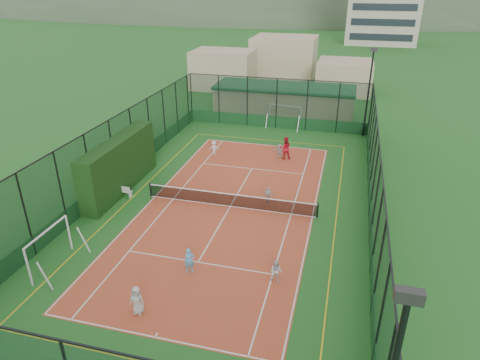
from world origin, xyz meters
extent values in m
plane|color=#226422|center=(0.00, 0.00, 0.00)|extent=(300.00, 300.00, 0.00)
cube|color=#BE432A|center=(0.00, 0.00, 0.01)|extent=(11.17, 23.97, 0.01)
cube|color=black|center=(-8.30, 0.56, 1.90)|extent=(1.30, 8.68, 3.80)
imported|color=silver|center=(-1.36, -10.72, 0.74)|extent=(0.71, 0.47, 1.46)
imported|color=#53AFEC|center=(-0.14, -7.28, 0.71)|extent=(0.61, 0.53, 1.40)
imported|color=silver|center=(4.36, -6.95, 0.64)|extent=(0.67, 0.55, 1.26)
imported|color=silver|center=(-3.85, 8.49, 0.63)|extent=(0.92, 0.75, 1.24)
imported|color=silver|center=(2.35, 1.20, 0.59)|extent=(0.70, 0.35, 1.16)
imported|color=silver|center=(1.71, 9.33, 0.61)|extent=(1.17, 0.57, 1.21)
imported|color=red|center=(2.21, 9.13, 0.99)|extent=(1.14, 1.01, 1.95)
sphere|color=#CCE033|center=(-1.82, 0.57, 0.04)|extent=(0.07, 0.07, 0.07)
sphere|color=#CCE033|center=(-0.33, 1.63, 0.04)|extent=(0.07, 0.07, 0.07)
sphere|color=#CCE033|center=(0.84, 1.30, 0.04)|extent=(0.07, 0.07, 0.07)
sphere|color=#CCE033|center=(3.16, 1.17, 0.04)|extent=(0.07, 0.07, 0.07)
sphere|color=#CCE033|center=(-0.01, 1.89, 0.04)|extent=(0.07, 0.07, 0.07)
camera|label=1|loc=(6.97, -24.13, 14.05)|focal=32.00mm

